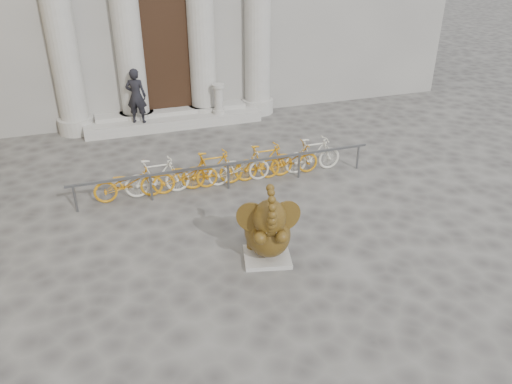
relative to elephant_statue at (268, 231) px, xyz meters
name	(u,v)px	position (x,y,z in m)	size (l,w,h in m)	color
ground	(267,288)	(-0.33, -0.86, -0.69)	(80.00, 80.00, 0.00)	#474442
entrance_steps	(174,120)	(-0.33, 8.54, -0.51)	(6.00, 1.20, 0.36)	#A8A59E
elephant_statue	(268,231)	(0.00, 0.00, 0.00)	(1.23, 1.48, 1.89)	#A8A59E
bike_rack	(225,167)	(0.12, 3.59, -0.19)	(8.00, 0.53, 1.00)	slate
pedestrian	(136,96)	(-1.54, 8.22, 0.57)	(0.66, 0.43, 1.80)	black
balustrade_post	(219,100)	(1.21, 8.24, 0.15)	(0.42, 0.42, 1.03)	#A8A59E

